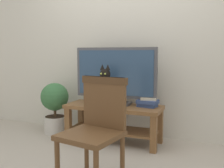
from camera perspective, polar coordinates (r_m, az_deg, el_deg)
ground_plane at (r=2.85m, az=-2.27°, el=-15.80°), size 12.00×12.00×0.00m
back_wall at (r=3.55m, az=3.99°, el=11.66°), size 7.00×0.12×2.80m
tv_stand at (r=3.23m, az=0.33°, el=-6.98°), size 1.18×0.44×0.46m
tv at (r=3.21m, az=0.75°, el=2.07°), size 1.03×0.20×0.70m
media_box at (r=3.15m, az=-1.21°, el=-4.12°), size 0.40×0.28×0.08m
cat at (r=3.10m, az=-1.30°, el=-0.57°), size 0.19×0.30×0.43m
wooden_chair at (r=2.16m, az=-3.40°, el=-8.61°), size 0.50×0.51×0.90m
book_stack at (r=3.13m, az=7.80°, el=-3.96°), size 0.25×0.20×0.11m
potted_plant at (r=3.67m, az=-12.35°, el=-4.44°), size 0.38×0.38×0.69m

